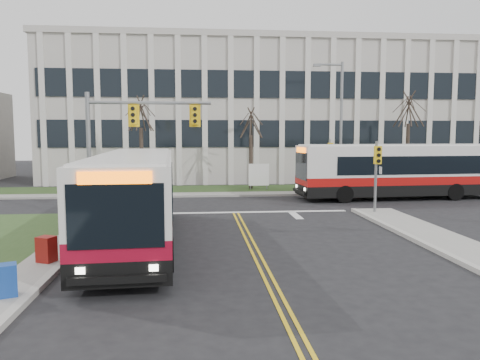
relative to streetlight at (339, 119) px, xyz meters
name	(u,v)px	position (x,y,z in m)	size (l,w,h in m)	color
ground	(254,251)	(-8.03, -16.20, -5.19)	(120.00, 120.00, 0.00)	black
sidewalk_cross	(299,193)	(-3.03, -1.00, -5.12)	(44.00, 1.60, 0.14)	#9E9B93
building_lawn	(291,189)	(-3.03, 1.80, -5.13)	(44.00, 5.00, 0.12)	#2F491F
office_building	(267,115)	(-3.03, 13.80, 0.81)	(40.00, 16.00, 12.00)	beige
mast_arm_signal	(123,132)	(-13.65, -9.04, -0.94)	(6.11, 0.38, 6.20)	slate
signal_pole_near	(377,167)	(-0.83, -9.30, -2.69)	(0.34, 0.39, 3.80)	slate
signal_pole_far	(330,158)	(-0.83, -0.80, -2.69)	(0.34, 0.39, 3.80)	slate
streetlight	(339,119)	(0.00, 0.00, 0.00)	(2.15, 0.25, 9.20)	slate
directory_sign	(259,175)	(-5.53, 1.30, -4.02)	(1.50, 0.12, 2.00)	slate
tree_left	(141,115)	(-14.03, 1.80, 0.32)	(1.80, 1.80, 7.70)	#42352B
tree_mid	(251,124)	(-6.03, 2.00, -0.31)	(1.80, 1.80, 6.82)	#42352B
tree_right	(409,111)	(5.97, 1.80, 0.71)	(1.80, 1.80, 8.25)	#42352B
bus_main	(136,200)	(-12.40, -14.64, -3.51)	(2.73, 12.60, 3.36)	silver
bus_cross	(398,172)	(2.84, -3.66, -3.48)	(2.79, 12.88, 3.44)	silver
newspaper_box_blue	(6,283)	(-14.83, -20.71, -4.72)	(0.50, 0.45, 0.95)	navy
newspaper_box_red	(47,251)	(-14.83, -17.55, -4.72)	(0.50, 0.45, 0.95)	maroon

